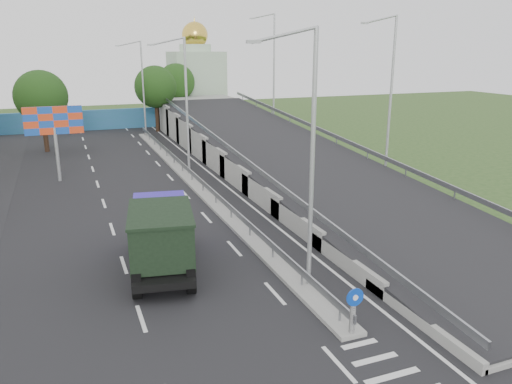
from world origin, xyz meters
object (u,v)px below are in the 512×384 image
sign_bollard (353,310)px  lamp_post_near (308,149)px  lamp_post_mid (184,100)px  dump_truck (161,234)px  lamp_post_far (141,83)px  church (196,79)px  billboard (54,125)px

sign_bollard → lamp_post_near: 6.12m
lamp_post_mid → lamp_post_near: bearing=-90.0°
sign_bollard → dump_truck: (-4.89, 7.94, 0.61)m
sign_bollard → lamp_post_far: lamp_post_far is taller
sign_bollard → lamp_post_far: 44.08m
lamp_post_far → church: (9.89, 14.00, -0.50)m
church → billboard: church is taller
sign_bollard → lamp_post_far: size_ratio=0.17×
lamp_post_near → church: (9.89, 54.00, -0.50)m
lamp_post_near → billboard: 23.87m
lamp_post_far → lamp_post_near: bearing=-90.0°
lamp_post_near → lamp_post_mid: same height
church → dump_truck: church is taller
lamp_post_mid → billboard: size_ratio=1.83×
lamp_post_near → billboard: size_ratio=1.83×
lamp_post_far → dump_truck: 36.47m
church → billboard: (-19.00, -32.00, -1.12)m
dump_truck → sign_bollard: bearing=-48.7°
dump_truck → lamp_post_near: bearing=-29.8°
sign_bollard → lamp_post_near: (0.11, 3.83, 4.77)m
lamp_post_mid → dump_truck: 17.16m
church → dump_truck: (-14.89, -49.88, -3.67)m
sign_bollard → lamp_post_near: bearing=88.4°
lamp_post_mid → billboard: bearing=167.6°
sign_bollard → church: (10.00, 57.83, 4.28)m
lamp_post_far → church: church is taller
lamp_post_near → lamp_post_mid: bearing=90.0°
sign_bollard → billboard: (-9.00, 25.83, 3.15)m
sign_bollard → lamp_post_near: size_ratio=0.17×
lamp_post_near → dump_truck: 7.70m
sign_bollard → billboard: billboard is taller
sign_bollard → dump_truck: dump_truck is taller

